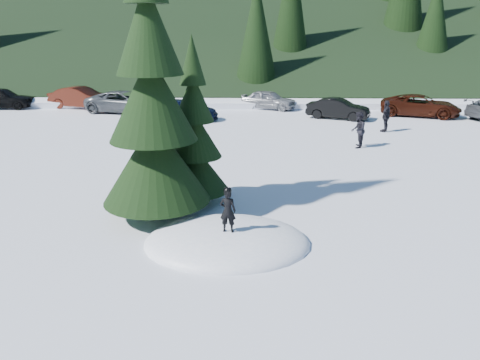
{
  "coord_description": "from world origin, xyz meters",
  "views": [
    {
      "loc": [
        0.63,
        -11.43,
        5.49
      ],
      "look_at": [
        0.29,
        2.15,
        1.1
      ],
      "focal_mm": 35.0,
      "sensor_mm": 36.0,
      "label": 1
    }
  ],
  "objects_px": {
    "car_3": "(181,110)",
    "car_5": "(338,109)",
    "spruce_tall": "(152,109)",
    "adult_1": "(386,116)",
    "spruce_short": "(194,140)",
    "adult_0": "(358,130)",
    "car_1": "(81,98)",
    "car_4": "(269,100)",
    "child_skier": "(228,211)",
    "car_2": "(125,102)",
    "car_6": "(421,106)",
    "car_0": "(1,98)"
  },
  "relations": [
    {
      "from": "car_3",
      "to": "car_5",
      "type": "xyz_separation_m",
      "value": [
        9.93,
        1.0,
        -0.02
      ]
    },
    {
      "from": "adult_1",
      "to": "car_4",
      "type": "height_order",
      "value": "adult_1"
    },
    {
      "from": "car_2",
      "to": "car_6",
      "type": "relative_size",
      "value": 1.05
    },
    {
      "from": "car_1",
      "to": "adult_1",
      "type": "bearing_deg",
      "value": -97.54
    },
    {
      "from": "car_3",
      "to": "car_0",
      "type": "bearing_deg",
      "value": 64.75
    },
    {
      "from": "adult_1",
      "to": "car_0",
      "type": "xyz_separation_m",
      "value": [
        -25.59,
        7.42,
        -0.11
      ]
    },
    {
      "from": "spruce_short",
      "to": "car_3",
      "type": "xyz_separation_m",
      "value": [
        -2.56,
        14.37,
        -1.44
      ]
    },
    {
      "from": "car_0",
      "to": "car_5",
      "type": "bearing_deg",
      "value": -101.08
    },
    {
      "from": "spruce_short",
      "to": "adult_0",
      "type": "distance_m",
      "value": 10.43
    },
    {
      "from": "car_6",
      "to": "adult_0",
      "type": "bearing_deg",
      "value": 166.54
    },
    {
      "from": "adult_1",
      "to": "car_5",
      "type": "distance_m",
      "value": 4.42
    },
    {
      "from": "adult_1",
      "to": "car_5",
      "type": "relative_size",
      "value": 0.45
    },
    {
      "from": "spruce_tall",
      "to": "child_skier",
      "type": "height_order",
      "value": "spruce_tall"
    },
    {
      "from": "spruce_short",
      "to": "car_4",
      "type": "relative_size",
      "value": 1.36
    },
    {
      "from": "spruce_short",
      "to": "adult_1",
      "type": "height_order",
      "value": "spruce_short"
    },
    {
      "from": "adult_1",
      "to": "car_1",
      "type": "xyz_separation_m",
      "value": [
        -19.85,
        7.75,
        -0.11
      ]
    },
    {
      "from": "spruce_short",
      "to": "child_skier",
      "type": "height_order",
      "value": "spruce_short"
    },
    {
      "from": "car_1",
      "to": "car_5",
      "type": "xyz_separation_m",
      "value": [
        17.9,
        -3.78,
        -0.12
      ]
    },
    {
      "from": "car_3",
      "to": "car_6",
      "type": "distance_m",
      "value": 15.67
    },
    {
      "from": "spruce_short",
      "to": "car_6",
      "type": "bearing_deg",
      "value": 51.77
    },
    {
      "from": "spruce_short",
      "to": "adult_1",
      "type": "bearing_deg",
      "value": 50.75
    },
    {
      "from": "spruce_short",
      "to": "car_1",
      "type": "relative_size",
      "value": 1.16
    },
    {
      "from": "spruce_short",
      "to": "adult_0",
      "type": "relative_size",
      "value": 3.07
    },
    {
      "from": "car_1",
      "to": "car_4",
      "type": "distance_m",
      "value": 13.58
    },
    {
      "from": "car_1",
      "to": "car_5",
      "type": "relative_size",
      "value": 1.18
    },
    {
      "from": "car_1",
      "to": "car_4",
      "type": "bearing_deg",
      "value": -76.45
    },
    {
      "from": "child_skier",
      "to": "car_5",
      "type": "height_order",
      "value": "child_skier"
    },
    {
      "from": "spruce_short",
      "to": "car_3",
      "type": "bearing_deg",
      "value": 100.1
    },
    {
      "from": "adult_1",
      "to": "car_4",
      "type": "xyz_separation_m",
      "value": [
        -6.27,
        7.69,
        -0.21
      ]
    },
    {
      "from": "adult_1",
      "to": "car_2",
      "type": "distance_m",
      "value": 17.28
    },
    {
      "from": "adult_1",
      "to": "car_4",
      "type": "relative_size",
      "value": 0.45
    },
    {
      "from": "spruce_short",
      "to": "child_skier",
      "type": "bearing_deg",
      "value": -70.44
    },
    {
      "from": "child_skier",
      "to": "adult_1",
      "type": "distance_m",
      "value": 16.94
    },
    {
      "from": "adult_0",
      "to": "car_4",
      "type": "relative_size",
      "value": 0.44
    },
    {
      "from": "car_1",
      "to": "car_6",
      "type": "xyz_separation_m",
      "value": [
        23.5,
        -2.7,
        -0.06
      ]
    },
    {
      "from": "child_skier",
      "to": "car_1",
      "type": "relative_size",
      "value": 0.25
    },
    {
      "from": "car_1",
      "to": "car_6",
      "type": "bearing_deg",
      "value": -82.77
    },
    {
      "from": "adult_1",
      "to": "car_2",
      "type": "height_order",
      "value": "adult_1"
    },
    {
      "from": "spruce_short",
      "to": "car_6",
      "type": "xyz_separation_m",
      "value": [
        12.97,
        16.46,
        -1.4
      ]
    },
    {
      "from": "car_0",
      "to": "car_2",
      "type": "height_order",
      "value": "car_0"
    },
    {
      "from": "adult_0",
      "to": "car_3",
      "type": "height_order",
      "value": "adult_0"
    },
    {
      "from": "car_1",
      "to": "car_4",
      "type": "xyz_separation_m",
      "value": [
        13.58,
        -0.05,
        -0.09
      ]
    },
    {
      "from": "car_2",
      "to": "child_skier",
      "type": "bearing_deg",
      "value": -146.2
    },
    {
      "from": "spruce_tall",
      "to": "adult_1",
      "type": "xyz_separation_m",
      "value": [
        10.32,
        12.81,
        -2.44
      ]
    },
    {
      "from": "car_2",
      "to": "car_3",
      "type": "distance_m",
      "value": 5.27
    },
    {
      "from": "adult_0",
      "to": "adult_1",
      "type": "distance_m",
      "value": 4.42
    },
    {
      "from": "car_3",
      "to": "car_6",
      "type": "bearing_deg",
      "value": -89.58
    },
    {
      "from": "adult_1",
      "to": "car_0",
      "type": "height_order",
      "value": "adult_1"
    },
    {
      "from": "spruce_tall",
      "to": "car_2",
      "type": "xyz_separation_m",
      "value": [
        -5.9,
        18.77,
        -2.58
      ]
    },
    {
      "from": "car_6",
      "to": "car_1",
      "type": "bearing_deg",
      "value": 104.26
    }
  ]
}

